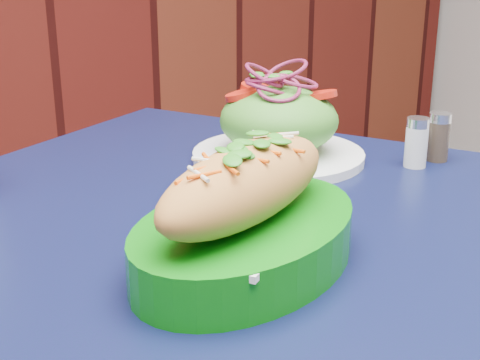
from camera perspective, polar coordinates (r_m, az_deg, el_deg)
cafe_table at (r=0.72m, az=-0.80°, el=-10.45°), size 1.06×1.06×0.75m
banh_mi_basket at (r=0.59m, az=0.55°, el=-3.04°), size 0.30×0.25×0.12m
salad_plate at (r=0.89m, az=3.32°, el=4.65°), size 0.23×0.23×0.13m
salt_shaker at (r=0.89m, az=14.82°, el=3.12°), size 0.03×0.03×0.07m
pepper_shaker at (r=0.93m, az=16.58°, el=3.54°), size 0.03×0.03×0.07m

